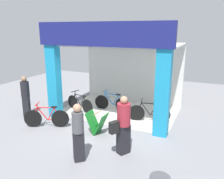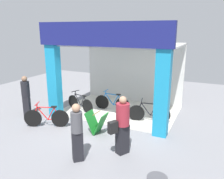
{
  "view_description": "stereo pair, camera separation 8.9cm",
  "coord_description": "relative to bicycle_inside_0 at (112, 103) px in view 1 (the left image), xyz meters",
  "views": [
    {
      "loc": [
        3.58,
        -7.11,
        3.46
      ],
      "look_at": [
        0.0,
        0.8,
        1.15
      ],
      "focal_mm": 36.82,
      "sensor_mm": 36.0,
      "label": 1
    },
    {
      "loc": [
        3.66,
        -7.08,
        3.46
      ],
      "look_at": [
        0.0,
        0.8,
        1.15
      ],
      "focal_mm": 36.82,
      "sensor_mm": 36.0,
      "label": 2
    }
  ],
  "objects": [
    {
      "name": "sandwich_board_sign",
      "position": [
        0.46,
        -2.25,
        0.02
      ],
      "size": [
        0.69,
        0.51,
        0.75
      ],
      "color": "#197226",
      "rests_on": "ground"
    },
    {
      "name": "bicycle_parked_0",
      "position": [
        -1.42,
        -2.56,
        0.01
      ],
      "size": [
        1.51,
        0.7,
        0.9
      ],
      "color": "black",
      "rests_on": "ground"
    },
    {
      "name": "bicycle_inside_1",
      "position": [
        1.81,
        -0.54,
        -0.0
      ],
      "size": [
        1.56,
        0.49,
        0.87
      ],
      "color": "black",
      "rests_on": "ground"
    },
    {
      "name": "bicycle_inside_0",
      "position": [
        0.0,
        0.0,
        0.0
      ],
      "size": [
        1.6,
        0.44,
        0.88
      ],
      "color": "black",
      "rests_on": "ground"
    },
    {
      "name": "ground_plane",
      "position": [
        0.32,
        -1.51,
        -0.35
      ],
      "size": [
        17.51,
        17.51,
        0.0
      ],
      "primitive_type": "plane",
      "color": "gray",
      "rests_on": "ground"
    },
    {
      "name": "bicycle_inside_2",
      "position": [
        -1.23,
        -0.64,
        -0.01
      ],
      "size": [
        1.5,
        0.54,
        0.86
      ],
      "color": "black",
      "rests_on": "ground"
    },
    {
      "name": "pedestrian_2",
      "position": [
        -2.91,
        -2.0,
        0.5
      ],
      "size": [
        0.45,
        0.45,
        1.65
      ],
      "color": "black",
      "rests_on": "ground"
    },
    {
      "name": "pedestrian_1",
      "position": [
        1.74,
        -3.11,
        0.53
      ],
      "size": [
        0.55,
        0.71,
        1.7
      ],
      "color": "black",
      "rests_on": "ground"
    },
    {
      "name": "shop_facade",
      "position": [
        0.32,
        0.03,
        1.59
      ],
      "size": [
        4.95,
        3.52,
        3.69
      ],
      "color": "beige",
      "rests_on": "ground"
    },
    {
      "name": "pedestrian_0",
      "position": [
        0.81,
        -3.94,
        0.47
      ],
      "size": [
        0.44,
        0.44,
        1.61
      ],
      "color": "black",
      "rests_on": "ground"
    }
  ]
}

